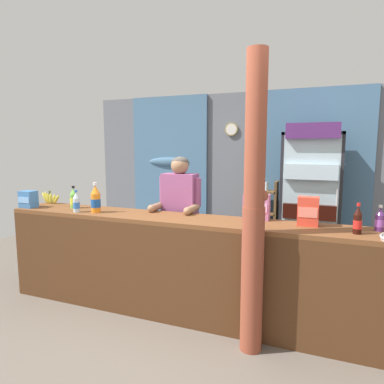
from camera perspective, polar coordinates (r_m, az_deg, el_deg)
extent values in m
plane|color=#665B51|center=(4.18, 1.85, -15.38)|extent=(8.06, 8.06, 0.00)
cube|color=slate|center=(5.71, 8.40, 3.72)|extent=(5.36, 0.12, 2.51)
cube|color=teal|center=(6.04, -3.85, 6.09)|extent=(1.41, 0.04, 2.07)
ellipsoid|color=teal|center=(6.02, -3.92, 5.10)|extent=(0.77, 0.10, 0.16)
cube|color=teal|center=(5.46, 19.78, 5.51)|extent=(1.68, 0.04, 2.07)
ellipsoid|color=teal|center=(5.45, 19.73, 4.42)|extent=(0.93, 0.10, 0.16)
cylinder|color=tan|center=(5.66, 6.71, 10.46)|extent=(0.21, 0.03, 0.21)
cylinder|color=white|center=(5.65, 6.67, 10.47)|extent=(0.18, 0.01, 0.18)
cube|color=beige|center=(5.95, -1.66, 5.94)|extent=(0.24, 0.02, 0.18)
cube|color=brown|center=(3.22, -1.47, -4.71)|extent=(3.80, 0.49, 0.04)
cube|color=#4E2E18|center=(3.16, -3.07, -14.12)|extent=(3.80, 0.04, 0.93)
cube|color=#4E2E18|center=(4.39, -24.69, -8.57)|extent=(0.08, 0.44, 0.93)
cylinder|color=brown|center=(2.80, 10.11, -14.42)|extent=(0.17, 0.17, 1.17)
cylinder|color=brown|center=(2.60, 10.72, 10.29)|extent=(0.16, 0.16, 1.17)
ellipsoid|color=brown|center=(2.61, 12.15, -0.61)|extent=(0.06, 0.05, 0.08)
cube|color=#232328|center=(5.36, 19.52, -0.53)|extent=(0.78, 0.04, 1.83)
cube|color=#232328|center=(5.07, 15.19, -0.80)|extent=(0.04, 0.68, 1.83)
cube|color=#232328|center=(5.05, 23.61, -1.21)|extent=(0.04, 0.68, 1.83)
cube|color=#232328|center=(5.00, 19.85, 9.20)|extent=(0.78, 0.68, 0.04)
cube|color=#232328|center=(5.24, 18.97, -10.51)|extent=(0.78, 0.68, 0.08)
cube|color=silver|center=(4.71, 19.27, -0.96)|extent=(0.72, 0.02, 1.67)
cylinder|color=#B7B7BC|center=(4.69, 23.28, -1.81)|extent=(0.02, 0.02, 0.40)
cube|color=silver|center=(5.08, 19.27, -3.66)|extent=(0.70, 0.60, 0.02)
cube|color=black|center=(4.93, 19.26, -2.71)|extent=(0.66, 0.56, 0.20)
cube|color=silver|center=(5.01, 19.54, 2.26)|extent=(0.70, 0.60, 0.02)
cube|color=silver|center=(4.86, 19.53, 3.41)|extent=(0.66, 0.56, 0.20)
cube|color=silver|center=(4.99, 19.81, 8.29)|extent=(0.70, 0.60, 0.02)
cube|color=#56286B|center=(4.86, 19.81, 9.62)|extent=(0.66, 0.56, 0.20)
cube|color=brown|center=(5.44, 9.35, -3.88)|extent=(0.04, 0.28, 1.12)
cube|color=brown|center=(5.37, 13.95, -4.16)|extent=(0.04, 0.28, 1.12)
cube|color=brown|center=(5.34, 11.75, 0.09)|extent=(0.44, 0.28, 0.02)
cylinder|color=#75C64C|center=(5.34, 11.07, 0.90)|extent=(0.06, 0.06, 0.12)
cylinder|color=silver|center=(5.32, 12.47, 0.93)|extent=(0.05, 0.05, 0.14)
cube|color=brown|center=(5.39, 11.65, -3.44)|extent=(0.44, 0.28, 0.02)
cylinder|color=#75C64C|center=(5.39, 10.98, -2.66)|extent=(0.05, 0.05, 0.12)
cylinder|color=#56286B|center=(5.37, 12.37, -2.67)|extent=(0.06, 0.06, 0.13)
cube|color=brown|center=(5.47, 11.56, -6.89)|extent=(0.44, 0.28, 0.02)
cylinder|color=silver|center=(5.46, 10.89, -6.07)|extent=(0.06, 0.06, 0.13)
cylinder|color=brown|center=(5.44, 12.27, -6.23)|extent=(0.06, 0.06, 0.12)
cube|color=#3884D6|center=(5.36, -2.84, -5.25)|extent=(0.61, 0.61, 0.04)
cube|color=#3884D6|center=(5.43, -1.08, -2.72)|extent=(0.37, 0.26, 0.40)
cylinder|color=#3884D6|center=(5.48, -5.60, -7.37)|extent=(0.04, 0.04, 0.44)
cylinder|color=#3884D6|center=(5.16, -3.48, -8.29)|extent=(0.04, 0.04, 0.44)
cylinder|color=#3884D6|center=(5.67, -2.24, -6.83)|extent=(0.04, 0.04, 0.44)
cylinder|color=#3884D6|center=(5.37, 0.00, -7.66)|extent=(0.04, 0.04, 0.44)
cube|color=#3884D6|center=(5.50, -3.97, -3.65)|extent=(0.25, 0.35, 0.03)
cube|color=#3884D6|center=(5.17, -1.66, -4.36)|extent=(0.25, 0.35, 0.03)
cylinder|color=#28282D|center=(3.83, -3.09, -10.97)|extent=(0.11, 0.11, 0.83)
cylinder|color=#28282D|center=(3.77, -0.88, -11.26)|extent=(0.11, 0.11, 0.83)
cube|color=#934C7F|center=(3.64, -2.04, -0.99)|extent=(0.37, 0.20, 0.52)
sphere|color=#997051|center=(3.60, -2.07, 4.47)|extent=(0.19, 0.19, 0.19)
ellipsoid|color=#4C4742|center=(3.61, -2.01, 5.16)|extent=(0.18, 0.18, 0.10)
cylinder|color=#934C7F|center=(3.71, -4.88, 0.24)|extent=(0.08, 0.08, 0.30)
cylinder|color=#997051|center=(3.60, -5.91, -2.45)|extent=(0.07, 0.26, 0.07)
sphere|color=#997051|center=(3.49, -6.89, -2.79)|extent=(0.08, 0.08, 0.08)
cylinder|color=#934C7F|center=(3.55, 0.91, -0.06)|extent=(0.08, 0.08, 0.30)
cylinder|color=#997051|center=(3.44, 0.02, -2.89)|extent=(0.07, 0.26, 0.07)
sphere|color=#997051|center=(3.32, -0.80, -3.26)|extent=(0.08, 0.08, 0.08)
cylinder|color=orange|center=(3.59, -15.94, -1.82)|extent=(0.10, 0.10, 0.19)
cone|color=orange|center=(3.57, -16.03, 0.39)|extent=(0.10, 0.10, 0.09)
cylinder|color=white|center=(3.57, -16.06, 1.33)|extent=(0.04, 0.04, 0.03)
cylinder|color=#194C99|center=(3.59, -15.94, -1.82)|extent=(0.10, 0.10, 0.09)
cylinder|color=black|center=(2.90, 26.17, -4.93)|extent=(0.06, 0.06, 0.15)
cone|color=black|center=(2.88, 26.29, -2.83)|extent=(0.06, 0.06, 0.07)
cylinder|color=red|center=(2.88, 26.35, -1.93)|extent=(0.03, 0.03, 0.02)
cylinder|color=red|center=(2.90, 26.17, -4.93)|extent=(0.06, 0.06, 0.07)
cylinder|color=#75C64C|center=(3.93, -19.34, -1.47)|extent=(0.08, 0.08, 0.15)
cone|color=#75C64C|center=(3.91, -19.41, 0.12)|extent=(0.08, 0.08, 0.07)
cylinder|color=black|center=(3.91, -19.44, 0.80)|extent=(0.03, 0.03, 0.02)
cylinder|color=yellow|center=(3.93, -19.34, -1.47)|extent=(0.08, 0.08, 0.07)
cylinder|color=#56286B|center=(3.09, 29.12, -4.59)|extent=(0.07, 0.07, 0.13)
cone|color=#56286B|center=(3.07, 29.23, -2.86)|extent=(0.07, 0.07, 0.06)
cylinder|color=silver|center=(3.06, 29.28, -2.13)|extent=(0.03, 0.03, 0.02)
cylinder|color=purple|center=(3.09, 29.12, -4.59)|extent=(0.07, 0.07, 0.06)
cylinder|color=silver|center=(3.67, -18.94, -2.14)|extent=(0.07, 0.07, 0.14)
cone|color=silver|center=(3.66, -19.01, -0.53)|extent=(0.07, 0.07, 0.06)
cylinder|color=blue|center=(3.65, -19.04, 0.15)|extent=(0.03, 0.03, 0.02)
cylinder|color=blue|center=(3.67, -18.94, -2.14)|extent=(0.07, 0.07, 0.06)
cube|color=#E5422D|center=(3.04, 19.03, -3.09)|extent=(0.17, 0.12, 0.25)
cube|color=#FF826D|center=(2.98, 18.97, -3.30)|extent=(0.15, 0.00, 0.09)
cube|color=#3D75B7|center=(4.15, -25.92, -1.10)|extent=(0.17, 0.13, 0.19)
cube|color=#7CB5F7|center=(4.11, -26.59, -1.22)|extent=(0.15, 0.00, 0.06)
cube|color=#B76699|center=(3.18, 10.82, -2.45)|extent=(0.24, 0.11, 0.24)
cube|color=#F7A5D8|center=(3.12, 10.63, -2.63)|extent=(0.22, 0.00, 0.08)
ellipsoid|color=#DBCC42|center=(4.41, -23.60, -0.90)|extent=(0.10, 0.03, 0.14)
ellipsoid|color=#DBCC42|center=(4.39, -23.27, -0.86)|extent=(0.08, 0.04, 0.15)
ellipsoid|color=#DBCC42|center=(4.35, -23.11, -1.07)|extent=(0.04, 0.04, 0.13)
ellipsoid|color=#DBCC42|center=(4.33, -22.79, -1.07)|extent=(0.05, 0.04, 0.13)
ellipsoid|color=#DBCC42|center=(4.31, -22.31, -1.14)|extent=(0.07, 0.04, 0.13)
ellipsoid|color=#DBCC42|center=(4.29, -21.92, -1.15)|extent=(0.09, 0.04, 0.12)
cylinder|color=olive|center=(4.34, -22.92, -0.10)|extent=(0.02, 0.02, 0.05)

